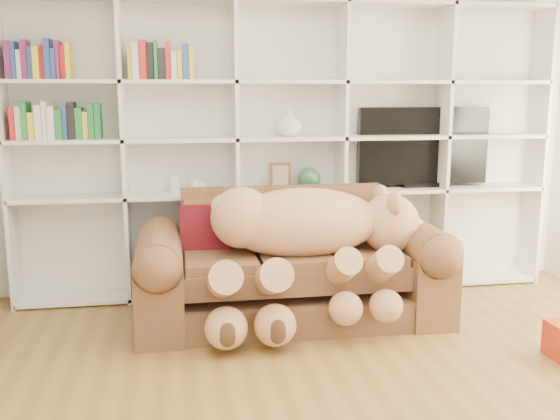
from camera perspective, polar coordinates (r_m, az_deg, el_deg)
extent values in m
cube|color=silver|center=(5.32, 0.48, 7.28)|extent=(5.00, 0.02, 2.70)
cube|color=silver|center=(5.30, 0.55, 5.64)|extent=(4.40, 0.03, 2.40)
cube|color=silver|center=(5.22, -23.72, 4.66)|extent=(0.03, 0.35, 2.40)
cube|color=silver|center=(5.08, -14.03, 5.10)|extent=(0.03, 0.35, 2.40)
cube|color=silver|center=(5.08, -4.05, 5.40)|extent=(0.03, 0.35, 2.40)
cube|color=silver|center=(5.24, 5.62, 5.53)|extent=(0.03, 0.35, 2.40)
cube|color=silver|center=(5.53, 14.51, 5.52)|extent=(0.03, 0.35, 2.40)
cube|color=silver|center=(5.94, 22.33, 5.40)|extent=(0.03, 0.35, 2.40)
cube|color=silver|center=(5.38, 0.82, -7.03)|extent=(4.40, 0.35, 0.03)
cube|color=silver|center=(5.19, 0.84, 1.63)|extent=(4.40, 0.35, 0.03)
cube|color=silver|center=(5.13, 0.86, 6.59)|extent=(4.40, 0.35, 0.03)
cube|color=silver|center=(5.12, 0.87, 11.62)|extent=(4.40, 0.35, 0.03)
cube|color=silver|center=(5.17, 0.89, 18.52)|extent=(4.40, 0.35, 0.03)
cube|color=brown|center=(4.70, 1.10, -8.64)|extent=(2.14, 0.87, 0.22)
cube|color=brown|center=(4.58, 1.16, -4.75)|extent=(1.59, 0.71, 0.31)
cube|color=brown|center=(4.92, 0.31, -1.10)|extent=(1.59, 0.20, 0.56)
cube|color=brown|center=(4.58, -10.86, -7.15)|extent=(0.33, 0.97, 0.56)
cube|color=brown|center=(4.91, 12.24, -5.98)|extent=(0.33, 0.97, 0.56)
cylinder|color=brown|center=(4.50, -10.99, -3.75)|extent=(0.33, 0.92, 0.33)
cylinder|color=brown|center=(4.83, 12.37, -2.80)|extent=(0.33, 0.92, 0.33)
ellipsoid|color=tan|center=(4.49, 2.04, -1.14)|extent=(1.16, 0.56, 0.50)
sphere|color=tan|center=(4.42, -3.54, -0.70)|extent=(0.44, 0.44, 0.44)
sphere|color=tan|center=(4.67, 9.97, -1.21)|extent=(0.44, 0.44, 0.44)
sphere|color=#F9E1A4|center=(4.74, 11.88, -1.84)|extent=(0.22, 0.22, 0.22)
sphere|color=#432918|center=(4.78, 12.82, -1.91)|extent=(0.07, 0.07, 0.07)
ellipsoid|color=tan|center=(4.49, 10.45, 0.62)|extent=(0.10, 0.17, 0.17)
ellipsoid|color=tan|center=(4.78, 9.21, 1.27)|extent=(0.10, 0.17, 0.17)
sphere|color=tan|center=(4.39, -5.36, 0.39)|extent=(0.15, 0.15, 0.15)
cylinder|color=tan|center=(4.29, 5.52, -5.48)|extent=(0.19, 0.53, 0.39)
cylinder|color=tan|center=(4.37, 9.08, -5.26)|extent=(0.19, 0.53, 0.39)
cylinder|color=tan|center=(4.17, -5.20, -6.51)|extent=(0.22, 0.62, 0.45)
cylinder|color=tan|center=(4.21, -0.84, -6.32)|extent=(0.22, 0.62, 0.45)
sphere|color=tan|center=(4.20, 6.07, -8.98)|extent=(0.23, 0.23, 0.23)
sphere|color=tan|center=(4.28, 9.71, -8.70)|extent=(0.23, 0.23, 0.23)
sphere|color=tan|center=(4.10, -4.96, -10.67)|extent=(0.28, 0.28, 0.28)
sphere|color=tan|center=(4.13, -0.47, -10.44)|extent=(0.28, 0.28, 0.28)
cube|color=#4F0D15|center=(4.67, -6.84, -1.82)|extent=(0.38, 0.24, 0.39)
cube|color=black|center=(5.52, 12.95, 5.74)|extent=(1.15, 0.08, 0.66)
cube|color=black|center=(5.56, 12.80, 2.34)|extent=(0.38, 0.18, 0.04)
cube|color=brown|center=(5.15, 0.02, 3.11)|extent=(0.18, 0.04, 0.22)
sphere|color=#2C553A|center=(5.20, 2.68, 2.86)|extent=(0.19, 0.19, 0.19)
cylinder|color=silver|center=(5.09, -9.61, 2.34)|extent=(0.10, 0.10, 0.15)
cylinder|color=silver|center=(5.10, -7.83, 2.18)|extent=(0.08, 0.08, 0.11)
sphere|color=silver|center=(5.10, -7.17, 2.14)|extent=(0.09, 0.09, 0.09)
imported|color=silver|center=(5.13, 0.87, 7.98)|extent=(0.21, 0.21, 0.22)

